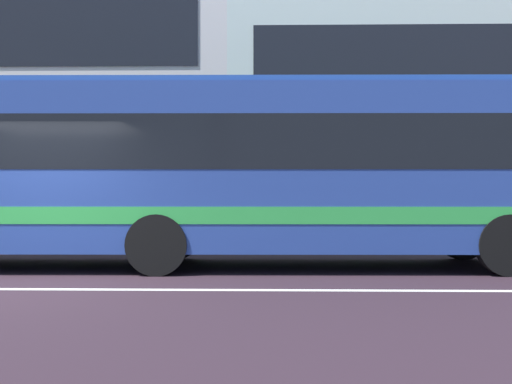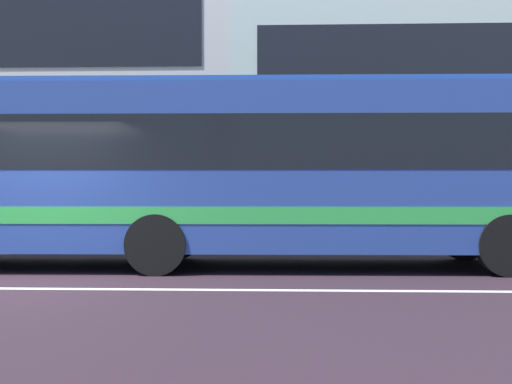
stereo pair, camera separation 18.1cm
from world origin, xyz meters
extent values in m
plane|color=#2E1F28|center=(0.00, 0.00, 0.00)|extent=(160.00, 160.00, 0.00)
cube|color=silver|center=(0.00, 0.00, 0.00)|extent=(60.00, 0.16, 0.01)
cube|color=#184715|center=(-1.15, 6.60, 0.39)|extent=(23.87, 1.10, 0.79)
cube|color=silver|center=(12.02, 15.04, 4.50)|extent=(19.24, 11.03, 9.01)
cube|color=#274290|center=(2.54, 2.61, 1.75)|extent=(11.91, 2.71, 2.81)
cube|color=black|center=(2.54, 2.61, 2.17)|extent=(11.20, 2.72, 0.90)
cube|color=green|center=(2.54, 2.61, 0.98)|extent=(11.68, 2.73, 0.28)
cube|color=#254992|center=(2.54, 2.61, 3.22)|extent=(11.43, 2.30, 0.12)
cylinder|color=black|center=(7.46, 3.85, 0.50)|extent=(1.00, 0.30, 1.00)
cylinder|color=black|center=(7.50, 1.52, 0.50)|extent=(1.00, 0.30, 1.00)
cylinder|color=black|center=(1.78, 3.76, 0.50)|extent=(1.00, 0.30, 1.00)
cylinder|color=black|center=(1.82, 1.44, 0.50)|extent=(1.00, 0.30, 1.00)
camera|label=1|loc=(3.67, -8.75, 1.43)|focal=44.28mm
camera|label=2|loc=(3.85, -8.74, 1.43)|focal=44.28mm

